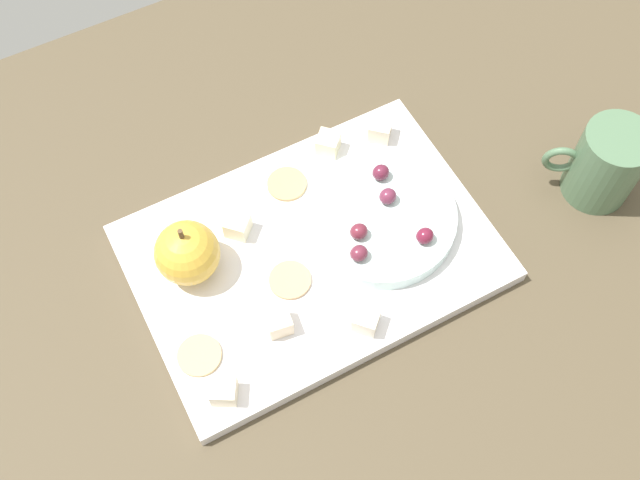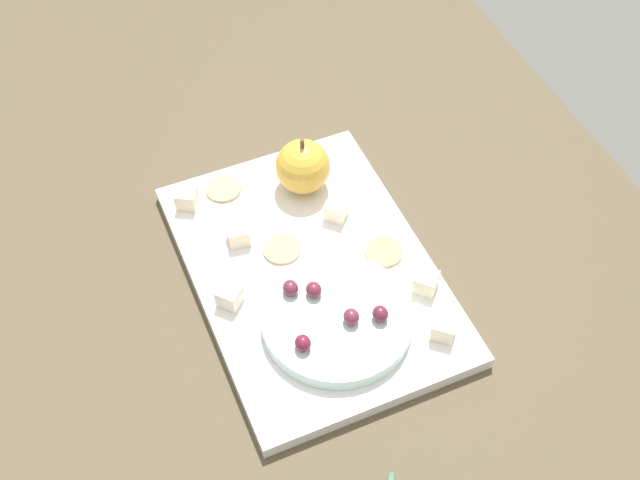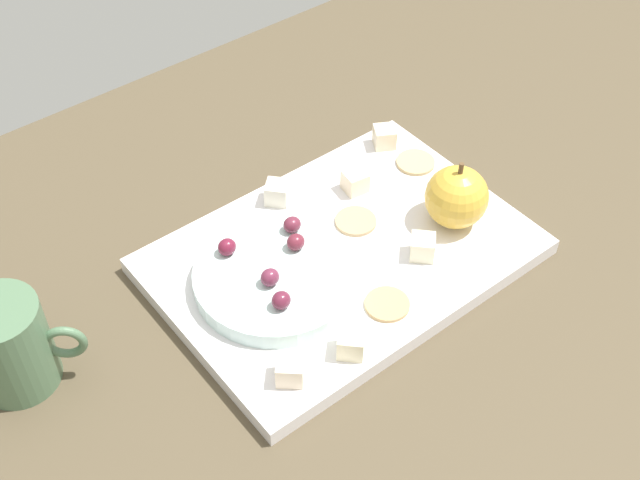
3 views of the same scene
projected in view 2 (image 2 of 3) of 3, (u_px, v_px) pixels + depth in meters
table at (319, 289)px, 98.06cm from camera, size 139.24×85.19×3.22cm
platter at (312, 272)px, 96.40cm from camera, size 37.11×26.04×1.80cm
serving_dish at (337, 319)px, 90.29cm from camera, size 16.31×16.31×1.88cm
apple_whole at (303, 167)px, 100.89cm from camera, size 6.67×6.67×6.67cm
apple_stem at (302, 143)px, 97.79cm from camera, size 0.50×0.50×1.20cm
cheese_cube_0 at (336, 210)px, 99.48cm from camera, size 3.41×3.41×2.41cm
cheese_cube_1 at (444, 328)px, 89.25cm from camera, size 3.40×3.40×2.41cm
cheese_cube_2 at (187, 198)px, 100.61cm from camera, size 3.29×3.29×2.41cm
cheese_cube_3 at (426, 282)px, 92.99cm from camera, size 3.41×3.41×2.41cm
cheese_cube_4 at (229, 295)px, 91.88cm from camera, size 3.41×3.41×2.41cm
cheese_cube_5 at (239, 234)px, 97.18cm from camera, size 2.74×2.74×2.41cm
cracker_0 at (282, 249)px, 97.10cm from camera, size 4.39×4.39×0.40cm
cracker_1 at (223, 189)px, 102.90cm from camera, size 4.39×4.39×0.40cm
cracker_2 at (384, 252)px, 96.86cm from camera, size 4.39×4.39×0.40cm
grape_0 at (314, 290)px, 90.52cm from camera, size 1.88×1.69×1.68cm
grape_1 at (303, 343)px, 86.35cm from camera, size 1.88×1.69×1.74cm
grape_2 at (380, 314)px, 88.55cm from camera, size 1.88×1.69×1.77cm
grape_3 at (355, 315)px, 88.42cm from camera, size 1.88×1.69×1.78cm
grape_4 at (290, 288)px, 90.69cm from camera, size 1.88×1.69×1.64cm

